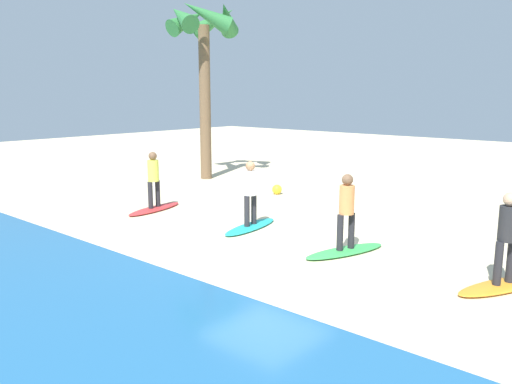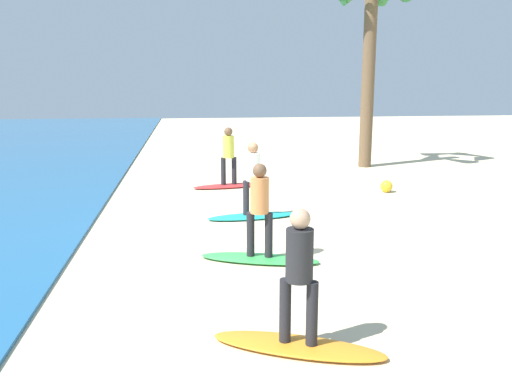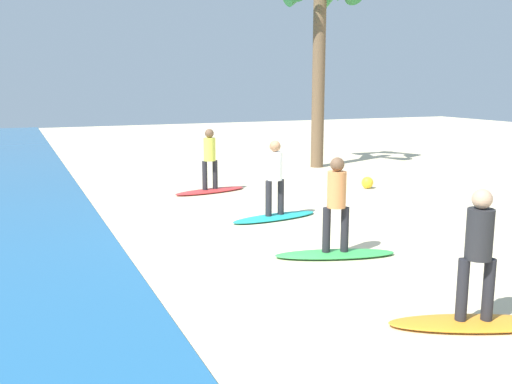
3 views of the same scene
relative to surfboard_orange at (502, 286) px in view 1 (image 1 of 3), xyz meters
name	(u,v)px [view 1 (image 1 of 3)]	position (x,y,z in m)	size (l,w,h in m)	color
ground_plane	(267,240)	(5.14, 0.39, -0.04)	(60.00, 60.00, 0.00)	beige
surfboard_orange	(502,286)	(0.00, 0.00, 0.00)	(2.10, 0.56, 0.09)	orange
surfer_orange	(507,232)	(0.00, 0.00, 0.99)	(0.32, 0.44, 1.64)	#232328
surfboard_green	(345,251)	(3.20, 0.07, 0.00)	(2.10, 0.56, 0.09)	green
surfer_green	(347,206)	(3.20, 0.07, 0.99)	(0.32, 0.45, 1.64)	#232328
surfboard_teal	(250,227)	(6.13, -0.15, 0.00)	(2.10, 0.56, 0.09)	teal
surfer_teal	(250,188)	(6.13, -0.15, 0.99)	(0.32, 0.46, 1.64)	#232328
surfboard_red	(155,209)	(9.65, 0.16, 0.00)	(2.10, 0.56, 0.09)	red
surfer_red	(153,176)	(9.65, 0.16, 0.99)	(0.32, 0.45, 1.64)	#232328
palm_tree	(204,36)	(12.73, -4.86, 5.50)	(2.88, 3.03, 6.91)	brown
beach_ball	(277,189)	(8.47, -4.13, 0.12)	(0.33, 0.33, 0.33)	yellow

